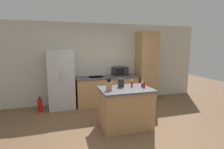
# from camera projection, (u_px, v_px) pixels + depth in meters

# --- Properties ---
(ground_plane) EXTENTS (14.00, 14.00, 0.00)m
(ground_plane) POSITION_uv_depth(u_px,v_px,m) (124.00, 131.00, 3.86)
(ground_plane) COLOR brown
(wall_back) EXTENTS (7.20, 0.06, 2.60)m
(wall_back) POSITION_uv_depth(u_px,v_px,m) (100.00, 63.00, 5.85)
(wall_back) COLOR beige
(wall_back) RESTS_ON ground_plane
(refrigerator) EXTENTS (0.75, 0.67, 1.75)m
(refrigerator) POSITION_uv_depth(u_px,v_px,m) (61.00, 79.00, 5.23)
(refrigerator) COLOR #B7BABC
(refrigerator) RESTS_ON ground_plane
(back_counter) EXTENTS (1.98, 0.70, 0.90)m
(back_counter) POSITION_uv_depth(u_px,v_px,m) (107.00, 90.00, 5.68)
(back_counter) COLOR tan
(back_counter) RESTS_ON ground_plane
(pantry_cabinet) EXTENTS (0.62, 0.61, 2.34)m
(pantry_cabinet) POSITION_uv_depth(u_px,v_px,m) (146.00, 67.00, 6.01)
(pantry_cabinet) COLOR tan
(pantry_cabinet) RESTS_ON ground_plane
(kitchen_island) EXTENTS (1.17, 0.85, 0.91)m
(kitchen_island) POSITION_uv_depth(u_px,v_px,m) (125.00, 107.00, 4.04)
(kitchen_island) COLOR tan
(kitchen_island) RESTS_ON ground_plane
(microwave) EXTENTS (0.49, 0.36, 0.28)m
(microwave) POSITION_uv_depth(u_px,v_px,m) (120.00, 71.00, 5.86)
(microwave) COLOR #232326
(microwave) RESTS_ON back_counter
(knife_block) EXTENTS (0.11, 0.09, 0.28)m
(knife_block) POSITION_uv_depth(u_px,v_px,m) (109.00, 86.00, 3.77)
(knife_block) COLOR tan
(knife_block) RESTS_ON kitchen_island
(spice_bottle_tall_dark) EXTENTS (0.05, 0.05, 0.17)m
(spice_bottle_tall_dark) POSITION_uv_depth(u_px,v_px,m) (144.00, 84.00, 4.03)
(spice_bottle_tall_dark) COLOR #B2281E
(spice_bottle_tall_dark) RESTS_ON kitchen_island
(spice_bottle_short_red) EXTENTS (0.05, 0.05, 0.10)m
(spice_bottle_short_red) POSITION_uv_depth(u_px,v_px,m) (142.00, 85.00, 4.11)
(spice_bottle_short_red) COLOR #563319
(spice_bottle_short_red) RESTS_ON kitchen_island
(spice_bottle_amber_oil) EXTENTS (0.04, 0.04, 0.17)m
(spice_bottle_amber_oil) POSITION_uv_depth(u_px,v_px,m) (132.00, 83.00, 4.11)
(spice_bottle_amber_oil) COLOR #B2281E
(spice_bottle_amber_oil) RESTS_ON kitchen_island
(spice_bottle_green_herb) EXTENTS (0.04, 0.04, 0.12)m
(spice_bottle_green_herb) POSITION_uv_depth(u_px,v_px,m) (143.00, 84.00, 4.20)
(spice_bottle_green_herb) COLOR #337033
(spice_bottle_green_herb) RESTS_ON kitchen_island
(kettle) EXTENTS (0.14, 0.14, 0.22)m
(kettle) POSITION_uv_depth(u_px,v_px,m) (121.00, 83.00, 4.10)
(kettle) COLOR #232326
(kettle) RESTS_ON kitchen_island
(fire_extinguisher) EXTENTS (0.13, 0.13, 0.44)m
(fire_extinguisher) POSITION_uv_depth(u_px,v_px,m) (40.00, 105.00, 4.98)
(fire_extinguisher) COLOR red
(fire_extinguisher) RESTS_ON ground_plane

